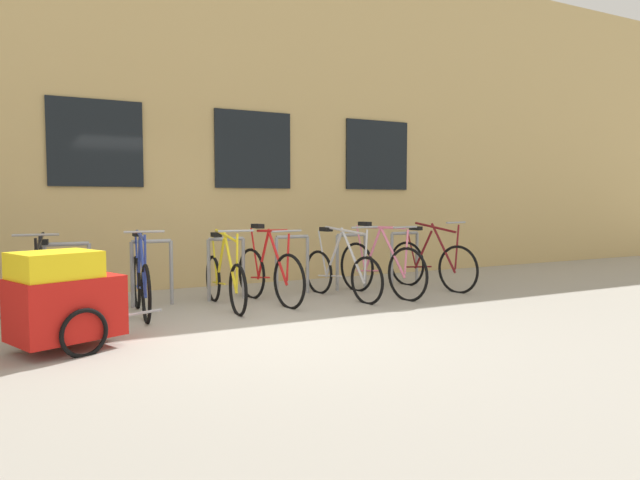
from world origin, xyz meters
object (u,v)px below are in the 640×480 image
at_px(bicycle_yellow, 225,279).
at_px(bicycle_red, 269,274).
at_px(bicycle_maroon, 431,263).
at_px(bicycle_blue, 141,283).
at_px(bike_trailer, 64,299).
at_px(bicycle_silver, 341,272).
at_px(bicycle_black, 42,288).
at_px(bicycle_pink, 381,267).

bearing_deg(bicycle_yellow, bicycle_red, 3.62).
bearing_deg(bicycle_maroon, bicycle_blue, 179.90).
height_order(bicycle_yellow, bike_trailer, bicycle_yellow).
bearing_deg(bicycle_yellow, bicycle_silver, -2.87).
distance_m(bicycle_black, bicycle_silver, 3.78).
relative_size(bicycle_pink, bike_trailer, 1.23).
height_order(bicycle_maroon, bicycle_black, bicycle_maroon).
distance_m(bicycle_yellow, bike_trailer, 2.37).
relative_size(bicycle_black, bicycle_red, 1.10).
relative_size(bicycle_maroon, bicycle_blue, 1.03).
bearing_deg(bicycle_pink, bike_trailer, -164.26).
distance_m(bicycle_blue, bicycle_red, 1.67).
relative_size(bicycle_blue, bicycle_pink, 0.92).
xyz_separation_m(bicycle_blue, bicycle_red, (1.67, 0.02, 0.01)).
bearing_deg(bicycle_silver, bicycle_black, 177.62).
bearing_deg(bicycle_maroon, bicycle_yellow, -179.73).
bearing_deg(bicycle_black, bicycle_red, -0.69).
bearing_deg(bicycle_black, bicycle_blue, -2.63).
bearing_deg(bicycle_maroon, bike_trailer, -165.59).
relative_size(bicycle_red, bike_trailer, 1.14).
height_order(bicycle_red, bicycle_pink, bicycle_pink).
xyz_separation_m(bicycle_blue, bike_trailer, (-0.92, -1.37, 0.10)).
relative_size(bicycle_maroon, bicycle_red, 1.02).
xyz_separation_m(bicycle_yellow, bicycle_silver, (1.67, -0.08, 0.01)).
height_order(bicycle_blue, bicycle_pink, bicycle_pink).
distance_m(bicycle_yellow, bicycle_pink, 2.29).
xyz_separation_m(bicycle_maroon, bicycle_black, (-5.43, 0.06, 0.00)).
height_order(bicycle_pink, bike_trailer, bicycle_pink).
distance_m(bicycle_yellow, bicycle_blue, 1.03).
bearing_deg(bike_trailer, bicycle_maroon, 14.41).
xyz_separation_m(bicycle_maroon, bicycle_yellow, (-3.33, -0.02, -0.03)).
distance_m(bicycle_blue, bicycle_black, 1.07).
height_order(bicycle_maroon, bicycle_silver, bicycle_maroon).
bearing_deg(bicycle_yellow, bicycle_blue, 178.68).
bearing_deg(bicycle_maroon, bicycle_red, 179.49).
xyz_separation_m(bicycle_pink, bike_trailer, (-4.24, -1.20, 0.07)).
bearing_deg(bicycle_red, bicycle_pink, -6.45).
xyz_separation_m(bicycle_maroon, bicycle_silver, (-1.66, -0.10, -0.02)).
distance_m(bicycle_black, bike_trailer, 1.42).
bearing_deg(bike_trailer, bicycle_blue, 56.07).
relative_size(bicycle_maroon, bicycle_pink, 0.95).
distance_m(bicycle_maroon, bicycle_blue, 4.37).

